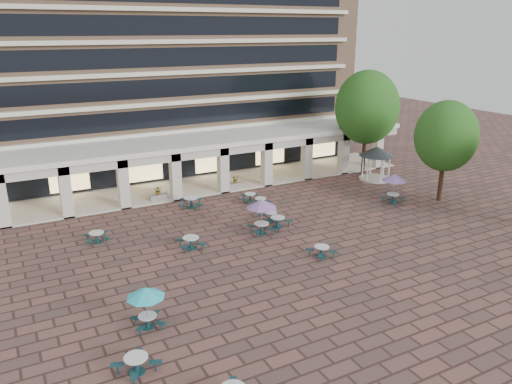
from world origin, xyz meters
TOP-DOWN VIEW (x-y plane):
  - ground at (0.00, 0.00)m, footprint 120.00×120.00m
  - apartment_building at (0.00, 25.47)m, footprint 40.00×15.50m
  - retail_arcade at (0.00, 14.80)m, footprint 42.00×6.60m
  - picnic_table_0 at (-10.79, -7.50)m, footprint 2.02×2.02m
  - picnic_table_2 at (2.15, -2.07)m, footprint 1.65×1.65m
  - picnic_table_4 at (-9.46, -4.58)m, footprint 1.81×1.81m
  - picnic_table_5 at (-4.49, 2.82)m, footprint 1.86×1.86m
  - picnic_table_6 at (0.63, 2.85)m, footprint 2.12×2.12m
  - picnic_table_7 at (2.19, 3.35)m, footprint 2.04×2.04m
  - picnic_table_8 at (-9.61, 6.58)m, footprint 1.68×1.68m
  - picnic_table_9 at (2.39, 4.64)m, footprint 1.68×1.68m
  - picnic_table_10 at (3.21, 7.77)m, footprint 1.80×1.80m
  - picnic_table_11 at (13.02, 3.52)m, footprint 2.07×2.07m
  - picnic_table_12 at (-1.74, 10.00)m, footprint 2.32×2.32m
  - picnic_table_13 at (2.98, 9.12)m, footprint 1.87×1.87m
  - gazebo at (16.17, 9.29)m, footprint 3.30×3.30m
  - tree_east_a at (16.75, 2.19)m, footprint 4.89×4.89m
  - tree_east_c at (16.18, 11.10)m, footprint 5.91×5.91m
  - planter_left at (-3.46, 12.90)m, footprint 1.50×0.77m
  - planter_right at (3.49, 12.90)m, footprint 1.50×0.61m

SIDE VIEW (x-z plane):
  - ground at x=0.00m, z-range 0.00..0.00m
  - picnic_table_10 at x=3.21m, z-range 0.06..0.73m
  - picnic_table_9 at x=2.39m, z-range 0.07..0.74m
  - picnic_table_13 at x=2.98m, z-range 0.07..0.75m
  - picnic_table_2 at x=2.15m, z-range 0.07..0.76m
  - picnic_table_8 at x=-9.61m, z-range 0.07..0.79m
  - picnic_table_0 at x=-10.79m, z-range 0.07..0.81m
  - planter_right at x=3.49m, z-range -0.14..1.04m
  - picnic_table_7 at x=2.19m, z-range 0.07..0.83m
  - picnic_table_5 at x=-4.49m, z-range 0.08..0.85m
  - planter_left at x=-3.46m, z-range -0.13..1.11m
  - picnic_table_12 at x=-1.74m, z-range 0.08..0.93m
  - picnic_table_4 at x=-9.46m, z-range 0.73..2.81m
  - picnic_table_11 at x=13.02m, z-range 0.84..3.22m
  - picnic_table_6 at x=0.63m, z-range 0.86..3.31m
  - gazebo at x=16.17m, z-range 0.78..3.85m
  - retail_arcade at x=0.00m, z-range 0.80..5.20m
  - tree_east_a at x=16.75m, z-range 1.25..9.39m
  - tree_east_c at x=16.18m, z-range 1.51..11.36m
  - apartment_building at x=0.00m, z-range 0.00..25.20m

